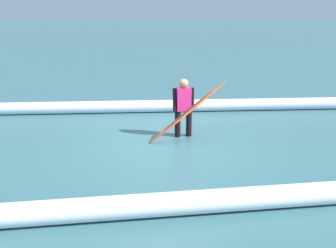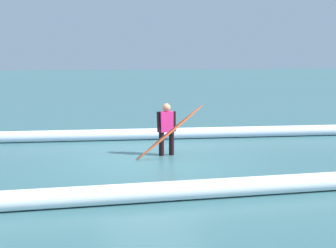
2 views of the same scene
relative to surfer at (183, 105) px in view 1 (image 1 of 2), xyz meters
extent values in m
plane|color=#366368|center=(0.49, 0.57, -0.78)|extent=(166.32, 166.32, 0.00)
cylinder|color=black|center=(-0.14, -0.01, -0.46)|extent=(0.14, 0.14, 0.64)
cylinder|color=black|center=(0.14, 0.01, -0.46)|extent=(0.14, 0.14, 0.64)
cube|color=#D82672|center=(0.00, 0.00, 0.13)|extent=(0.35, 0.23, 0.55)
sphere|color=tan|center=(0.00, 0.00, 0.51)|extent=(0.22, 0.22, 0.22)
cylinder|color=black|center=(-0.21, -0.02, 0.13)|extent=(0.09, 0.11, 0.54)
cylinder|color=black|center=(0.21, 0.02, 0.13)|extent=(0.09, 0.20, 0.55)
ellipsoid|color=#E55926|center=(-0.03, 0.39, -0.08)|extent=(1.87, 0.40, 1.43)
ellipsoid|color=black|center=(-0.03, 0.39, -0.08)|extent=(1.49, 0.22, 1.16)
cylinder|color=white|center=(1.75, -2.49, -0.60)|extent=(23.41, 1.69, 0.35)
cylinder|color=white|center=(-0.44, 3.77, -0.60)|extent=(23.89, 0.80, 0.36)
camera|label=1|loc=(1.57, 9.26, 2.26)|focal=43.44mm
camera|label=2|loc=(2.12, 11.59, 1.84)|focal=47.82mm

